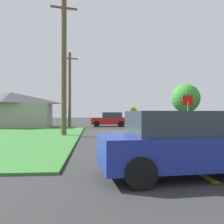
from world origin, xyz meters
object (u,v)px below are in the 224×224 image
object	(u,v)px
car_behind_on_main_road	(187,144)
oak_tree_left	(186,98)
car_approaching_junction	(110,119)
stop_sign	(188,106)
barn	(11,110)
utility_pole_mid	(70,89)
direction_sign	(134,114)
utility_pole_near	(64,65)

from	to	relation	value
car_behind_on_main_road	oak_tree_left	world-z (taller)	oak_tree_left
oak_tree_left	car_approaching_junction	bearing A→B (deg)	-145.81
stop_sign	car_behind_on_main_road	world-z (taller)	stop_sign
stop_sign	barn	world-z (taller)	barn
utility_pole_mid	barn	bearing A→B (deg)	177.73
car_behind_on_main_road	oak_tree_left	size ratio (longest dim) A/B	0.78
car_approaching_junction	direction_sign	distance (m)	3.12
car_behind_on_main_road	barn	xyz separation A→B (m)	(-10.95, 20.98, 1.06)
utility_pole_near	barn	world-z (taller)	utility_pole_near
stop_sign	oak_tree_left	distance (m)	19.41
car_approaching_junction	barn	size ratio (longest dim) A/B	0.49
utility_pole_near	car_approaching_junction	bearing A→B (deg)	71.28
utility_pole_mid	direction_sign	world-z (taller)	utility_pole_mid
utility_pole_mid	direction_sign	xyz separation A→B (m)	(7.31, 2.44, -2.65)
car_behind_on_main_road	direction_sign	distance (m)	23.32
utility_pole_mid	barn	distance (m)	6.56
oak_tree_left	barn	distance (m)	24.62
utility_pole_near	direction_sign	size ratio (longest dim) A/B	4.00
car_behind_on_main_road	utility_pole_mid	xyz separation A→B (m)	(-4.79, 20.73, 3.31)
utility_pole_near	utility_pole_mid	xyz separation A→B (m)	(-0.51, 9.77, -0.68)
oak_tree_left	barn	bearing A→B (deg)	-157.04
stop_sign	car_behind_on_main_road	bearing A→B (deg)	78.13
direction_sign	utility_pole_mid	bearing A→B (deg)	-161.56
car_behind_on_main_road	utility_pole_mid	size ratio (longest dim) A/B	0.58
car_approaching_junction	utility_pole_near	distance (m)	12.67
car_approaching_junction	barn	distance (m)	10.67
direction_sign	oak_tree_left	size ratio (longest dim) A/B	0.40
stop_sign	utility_pole_mid	xyz separation A→B (m)	(-9.68, 8.29, 2.06)
barn	oak_tree_left	bearing A→B (deg)	22.96
stop_sign	car_behind_on_main_road	xyz separation A→B (m)	(-4.89, -12.44, -1.25)
direction_sign	oak_tree_left	xyz separation A→B (m)	(9.14, 7.38, 2.28)
stop_sign	direction_sign	xyz separation A→B (m)	(-2.37, 10.72, -0.59)
oak_tree_left	barn	xyz separation A→B (m)	(-22.60, -9.58, -1.88)
car_behind_on_main_road	barn	world-z (taller)	barn
oak_tree_left	utility_pole_mid	bearing A→B (deg)	-149.15
stop_sign	barn	distance (m)	17.99
utility_pole_near	utility_pole_mid	distance (m)	9.81
car_approaching_junction	utility_pole_near	size ratio (longest dim) A/B	0.43
utility_pole_mid	oak_tree_left	distance (m)	19.16
car_behind_on_main_road	oak_tree_left	xyz separation A→B (m)	(11.66, 30.55, 2.94)
stop_sign	oak_tree_left	xyz separation A→B (m)	(6.77, 18.11, 1.69)
utility_pole_mid	car_approaching_junction	bearing A→B (deg)	20.32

